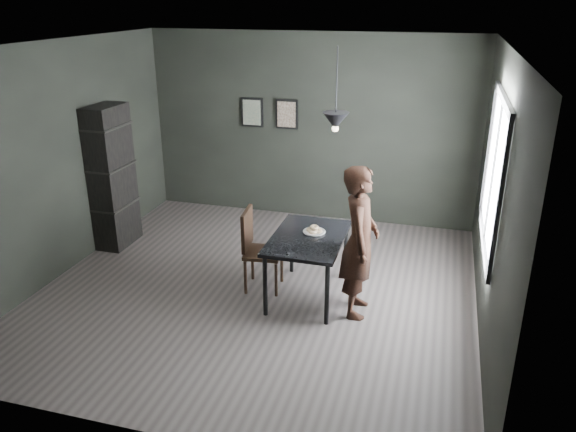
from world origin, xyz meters
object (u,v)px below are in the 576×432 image
(cafe_table, at_px, (308,243))
(wood_chair, at_px, (256,244))
(white_plate, at_px, (314,232))
(woman, at_px, (360,242))
(shelf_unit, at_px, (112,177))
(pendant_lamp, at_px, (335,121))

(cafe_table, bearing_deg, wood_chair, 176.66)
(cafe_table, xyz_separation_m, white_plate, (0.04, 0.12, 0.08))
(woman, height_order, shelf_unit, shelf_unit)
(woman, xyz_separation_m, shelf_unit, (-3.52, 0.92, 0.13))
(cafe_table, relative_size, pendant_lamp, 1.39)
(white_plate, distance_m, pendant_lamp, 1.31)
(shelf_unit, bearing_deg, woman, -14.48)
(woman, relative_size, shelf_unit, 0.86)
(wood_chair, xyz_separation_m, pendant_lamp, (0.88, 0.06, 1.49))
(white_plate, height_order, wood_chair, wood_chair)
(cafe_table, xyz_separation_m, woman, (0.60, -0.19, 0.17))
(pendant_lamp, bearing_deg, woman, -39.12)
(white_plate, xyz_separation_m, pendant_lamp, (0.21, -0.02, 1.29))
(woman, xyz_separation_m, pendant_lamp, (-0.35, 0.29, 1.21))
(wood_chair, bearing_deg, cafe_table, -9.29)
(cafe_table, relative_size, woman, 0.72)
(shelf_unit, bearing_deg, cafe_table, -13.90)
(cafe_table, relative_size, wood_chair, 1.22)
(woman, bearing_deg, white_plate, 57.09)
(woman, height_order, pendant_lamp, pendant_lamp)
(woman, distance_m, shelf_unit, 3.64)
(woman, xyz_separation_m, wood_chair, (-1.24, 0.23, -0.28))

